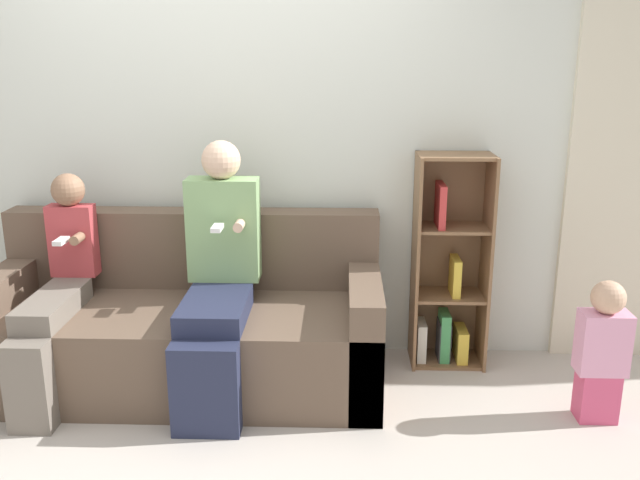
% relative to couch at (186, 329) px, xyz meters
% --- Properties ---
extents(ground_plane, '(14.00, 14.00, 0.00)m').
position_rel_couch_xyz_m(ground_plane, '(0.16, -0.55, -0.31)').
color(ground_plane, '#BCB2A8').
extents(back_wall, '(10.00, 0.06, 2.55)m').
position_rel_couch_xyz_m(back_wall, '(0.16, 0.47, 0.97)').
color(back_wall, silver).
rests_on(back_wall, ground_plane).
extents(curtain_panel, '(0.61, 0.04, 2.20)m').
position_rel_couch_xyz_m(curtain_panel, '(2.43, 0.42, 0.79)').
color(curtain_panel, beige).
rests_on(curtain_panel, ground_plane).
extents(couch, '(2.13, 0.89, 0.90)m').
position_rel_couch_xyz_m(couch, '(0.00, 0.00, 0.00)').
color(couch, brown).
rests_on(couch, ground_plane).
extents(adult_seated, '(0.38, 0.82, 1.33)m').
position_rel_couch_xyz_m(adult_seated, '(0.21, -0.11, 0.37)').
color(adult_seated, '#232842').
rests_on(adult_seated, ground_plane).
extents(child_seated, '(0.25, 0.83, 1.14)m').
position_rel_couch_xyz_m(child_seated, '(-0.64, -0.16, 0.27)').
color(child_seated, '#70665B').
rests_on(child_seated, ground_plane).
extents(toddler_standing, '(0.24, 0.16, 0.73)m').
position_rel_couch_xyz_m(toddler_standing, '(2.13, -0.34, 0.06)').
color(toddler_standing, '#DB4C75').
rests_on(toddler_standing, ground_plane).
extents(bookshelf, '(0.42, 0.30, 1.23)m').
position_rel_couch_xyz_m(bookshelf, '(1.47, 0.31, 0.21)').
color(bookshelf, brown).
rests_on(bookshelf, ground_plane).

